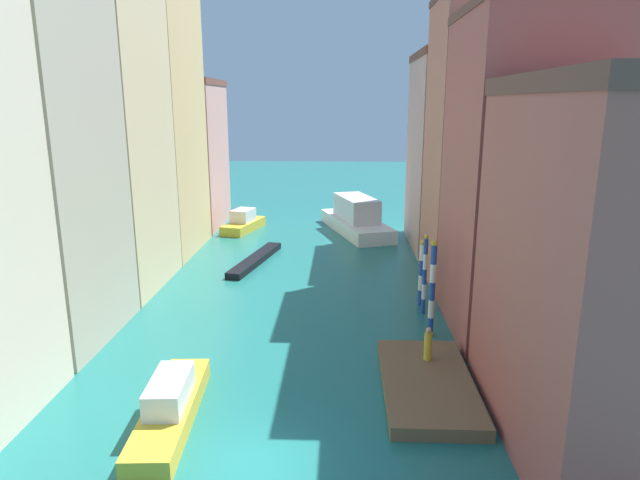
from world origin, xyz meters
TOP-DOWN VIEW (x-y plane):
  - ground_plane at (0.00, 24.50)m, footprint 154.00×154.00m
  - building_left_1 at (-12.37, 10.34)m, footprint 6.72×8.30m
  - building_left_2 at (-12.37, 18.99)m, footprint 6.72×8.89m
  - building_left_3 at (-12.37, 28.24)m, footprint 6.72×9.70m
  - building_left_4 at (-12.37, 37.84)m, footprint 6.72×9.00m
  - building_right_0 at (12.37, 2.17)m, footprint 6.72×11.11m
  - building_right_1 at (12.37, 12.76)m, footprint 6.72×9.31m
  - building_right_2 at (12.37, 21.33)m, footprint 6.72×7.86m
  - building_right_3 at (12.37, 30.94)m, footprint 6.72×10.74m
  - waterfront_dock at (6.86, 5.46)m, footprint 3.83×7.77m
  - person_on_dock at (7.12, 7.27)m, footprint 0.36×0.36m
  - mooring_pole_0 at (7.88, 11.35)m, footprint 0.35×0.35m
  - mooring_pole_1 at (7.93, 14.47)m, footprint 0.27×0.27m
  - mooring_pole_2 at (7.97, 15.96)m, footprint 0.38×0.38m
  - vaporetto_white at (4.42, 35.68)m, footprint 7.16×12.31m
  - gondola_black at (-3.66, 24.72)m, footprint 3.02×9.26m
  - motorboat_0 at (-6.58, 35.85)m, footprint 3.64×6.35m
  - motorboat_1 at (-3.53, 2.56)m, footprint 2.21×7.56m

SIDE VIEW (x-z plane):
  - ground_plane at x=0.00m, z-range 0.00..0.00m
  - gondola_black at x=-3.66m, z-range 0.00..0.49m
  - waterfront_dock at x=6.86m, z-range 0.00..0.56m
  - motorboat_1 at x=-3.53m, z-range -0.25..1.61m
  - motorboat_0 at x=-6.58m, z-range -0.28..1.81m
  - person_on_dock at x=7.12m, z-range 0.51..2.09m
  - vaporetto_white at x=4.42m, z-range -0.39..3.04m
  - mooring_pole_2 at x=7.97m, z-range 0.06..4.20m
  - mooring_pole_1 at x=7.93m, z-range 0.04..4.86m
  - mooring_pole_0 at x=7.88m, z-range 0.05..5.33m
  - building_right_0 at x=12.37m, z-range 0.01..13.13m
  - building_left_4 at x=-12.37m, z-range 0.01..14.38m
  - building_right_3 at x=12.37m, z-range 0.01..16.23m
  - building_right_1 at x=12.37m, z-range 0.01..16.88m
  - building_left_1 at x=-12.37m, z-range 0.01..18.30m
  - building_right_2 at x=12.37m, z-range 0.01..19.00m
  - building_left_3 at x=-12.37m, z-range 0.01..21.73m
  - building_left_2 at x=-12.37m, z-range 0.01..22.09m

